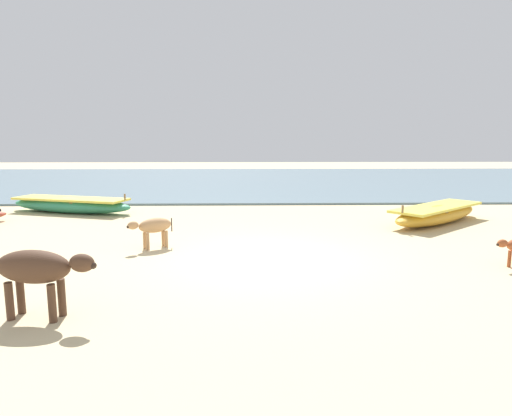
{
  "coord_description": "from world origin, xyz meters",
  "views": [
    {
      "loc": [
        -0.38,
        -8.69,
        2.41
      ],
      "look_at": [
        -0.11,
        2.99,
        0.6
      ],
      "focal_mm": 30.68,
      "sensor_mm": 36.0,
      "label": 1
    }
  ],
  "objects_px": {
    "cow_adult_dark": "(37,270)",
    "calf_far_tan": "(154,227)",
    "fishing_boat_3": "(71,205)",
    "fishing_boat_2": "(437,214)"
  },
  "relations": [
    {
      "from": "cow_adult_dark",
      "to": "calf_far_tan",
      "type": "xyz_separation_m",
      "value": [
        0.75,
        3.9,
        -0.19
      ]
    },
    {
      "from": "fishing_boat_3",
      "to": "cow_adult_dark",
      "type": "distance_m",
      "value": 9.42
    },
    {
      "from": "fishing_boat_3",
      "to": "calf_far_tan",
      "type": "xyz_separation_m",
      "value": [
        3.81,
        -5.0,
        0.22
      ]
    },
    {
      "from": "fishing_boat_2",
      "to": "calf_far_tan",
      "type": "xyz_separation_m",
      "value": [
        -7.69,
        -2.85,
        0.21
      ]
    },
    {
      "from": "fishing_boat_2",
      "to": "calf_far_tan",
      "type": "height_order",
      "value": "fishing_boat_2"
    },
    {
      "from": "fishing_boat_2",
      "to": "fishing_boat_3",
      "type": "xyz_separation_m",
      "value": [
        -11.5,
        2.15,
        -0.01
      ]
    },
    {
      "from": "fishing_boat_3",
      "to": "calf_far_tan",
      "type": "relative_size",
      "value": 4.78
    },
    {
      "from": "fishing_boat_2",
      "to": "fishing_boat_3",
      "type": "distance_m",
      "value": 11.7
    },
    {
      "from": "fishing_boat_2",
      "to": "fishing_boat_3",
      "type": "height_order",
      "value": "fishing_boat_2"
    },
    {
      "from": "calf_far_tan",
      "to": "fishing_boat_2",
      "type": "bearing_deg",
      "value": 165.53
    }
  ]
}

